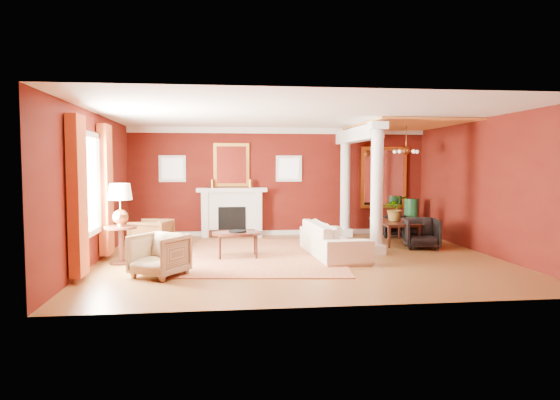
{
  "coord_description": "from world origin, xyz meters",
  "views": [
    {
      "loc": [
        -1.59,
        -9.93,
        1.89
      ],
      "look_at": [
        -0.33,
        0.6,
        1.15
      ],
      "focal_mm": 32.0,
      "sensor_mm": 36.0,
      "label": 1
    }
  ],
  "objects": [
    {
      "name": "sofa",
      "position": [
        0.74,
        0.19,
        0.47
      ],
      "size": [
        0.81,
        2.41,
        0.93
      ],
      "primitive_type": "imported",
      "rotation": [
        0.0,
        0.0,
        1.62
      ],
      "color": "#F0E4CA",
      "rests_on": "ground"
    },
    {
      "name": "column_back",
      "position": [
        1.7,
        3.0,
        1.43
      ],
      "size": [
        0.36,
        0.36,
        2.8
      ],
      "color": "silver",
      "rests_on": "ground"
    },
    {
      "name": "room_shell",
      "position": [
        0.0,
        0.0,
        2.02
      ],
      "size": [
        8.04,
        7.04,
        2.92
      ],
      "color": "#53140B",
      "rests_on": "ground"
    },
    {
      "name": "column_front",
      "position": [
        1.7,
        0.3,
        1.43
      ],
      "size": [
        0.36,
        0.36,
        2.8
      ],
      "color": "silver",
      "rests_on": "ground"
    },
    {
      "name": "overmantel_mirror",
      "position": [
        -1.3,
        3.45,
        1.9
      ],
      "size": [
        0.95,
        0.07,
        1.15
      ],
      "color": "yellow",
      "rests_on": "fireplace"
    },
    {
      "name": "green_urn",
      "position": [
        3.46,
        2.8,
        0.4
      ],
      "size": [
        0.42,
        0.42,
        1.01
      ],
      "color": "#154321",
      "rests_on": "ground"
    },
    {
      "name": "rug",
      "position": [
        -0.75,
        0.43,
        0.01
      ],
      "size": [
        3.82,
        4.79,
        0.02
      ],
      "primitive_type": "cube",
      "rotation": [
        0.0,
        0.0,
        -0.12
      ],
      "color": "maroon",
      "rests_on": "ground"
    },
    {
      "name": "fireplace",
      "position": [
        -1.3,
        3.32,
        0.65
      ],
      "size": [
        1.85,
        0.42,
        1.29
      ],
      "color": "silver",
      "rests_on": "ground"
    },
    {
      "name": "ground",
      "position": [
        0.0,
        0.0,
        0.0
      ],
      "size": [
        8.0,
        8.0,
        0.0
      ],
      "primitive_type": "plane",
      "color": "brown",
      "rests_on": "ground"
    },
    {
      "name": "dining_chair_far",
      "position": [
        2.81,
        2.76,
        0.33
      ],
      "size": [
        0.79,
        0.77,
        0.67
      ],
      "primitive_type": "imported",
      "rotation": [
        0.0,
        0.0,
        3.42
      ],
      "color": "black",
      "rests_on": "ground"
    },
    {
      "name": "header_beam",
      "position": [
        1.7,
        1.9,
        2.62
      ],
      "size": [
        0.3,
        3.2,
        0.32
      ],
      "primitive_type": "cube",
      "color": "silver",
      "rests_on": "column_front"
    },
    {
      "name": "coffee_table",
      "position": [
        -1.25,
        0.2,
        0.48
      ],
      "size": [
        1.04,
        1.04,
        0.53
      ],
      "rotation": [
        0.0,
        0.0,
        -0.07
      ],
      "color": "black",
      "rests_on": "ground"
    },
    {
      "name": "coffee_book",
      "position": [
        -1.24,
        0.26,
        0.64
      ],
      "size": [
        0.15,
        0.08,
        0.22
      ],
      "primitive_type": "imported",
      "rotation": [
        0.0,
        0.0,
        0.38
      ],
      "color": "black",
      "rests_on": "coffee_table"
    },
    {
      "name": "dining_chair_near",
      "position": [
        2.93,
        0.85,
        0.38
      ],
      "size": [
        0.86,
        0.82,
        0.76
      ],
      "primitive_type": "imported",
      "rotation": [
        0.0,
        0.0,
        -0.19
      ],
      "color": "black",
      "rests_on": "ground"
    },
    {
      "name": "dining_table",
      "position": [
        2.62,
        1.65,
        0.43
      ],
      "size": [
        0.58,
        1.56,
        0.86
      ],
      "primitive_type": "imported",
      "rotation": [
        0.0,
        0.0,
        1.54
      ],
      "color": "black",
      "rests_on": "ground"
    },
    {
      "name": "armchair_leopard",
      "position": [
        -3.1,
        1.07,
        0.4
      ],
      "size": [
        0.9,
        0.93,
        0.79
      ],
      "primitive_type": "imported",
      "rotation": [
        0.0,
        0.0,
        -1.84
      ],
      "color": "black",
      "rests_on": "ground"
    },
    {
      "name": "armchair_stripe",
      "position": [
        -2.63,
        -1.37,
        0.4
      ],
      "size": [
        1.06,
        1.05,
        0.81
      ],
      "primitive_type": "imported",
      "rotation": [
        0.0,
        0.0,
        -0.59
      ],
      "color": "tan",
      "rests_on": "ground"
    },
    {
      "name": "amber_ceiling",
      "position": [
        2.85,
        1.75,
        2.87
      ],
      "size": [
        2.3,
        3.4,
        0.04
      ],
      "primitive_type": "cube",
      "color": "#E79644",
      "rests_on": "room_shell"
    },
    {
      "name": "flank_window_right",
      "position": [
        0.25,
        3.46,
        1.8
      ],
      "size": [
        0.7,
        0.07,
        0.7
      ],
      "color": "silver",
      "rests_on": "room_shell"
    },
    {
      "name": "chandelier",
      "position": [
        2.9,
        1.8,
        2.25
      ],
      "size": [
        0.6,
        0.62,
        0.75
      ],
      "color": "#A26B32",
      "rests_on": "room_shell"
    },
    {
      "name": "crown_trim",
      "position": [
        0.0,
        3.46,
        2.82
      ],
      "size": [
        8.0,
        0.08,
        0.16
      ],
      "primitive_type": "cube",
      "color": "silver",
      "rests_on": "room_shell"
    },
    {
      "name": "left_window",
      "position": [
        -3.89,
        -0.6,
        1.42
      ],
      "size": [
        0.21,
        2.55,
        2.6
      ],
      "color": "white",
      "rests_on": "room_shell"
    },
    {
      "name": "dining_mirror",
      "position": [
        2.9,
        3.45,
        1.55
      ],
      "size": [
        1.3,
        0.07,
        1.7
      ],
      "color": "yellow",
      "rests_on": "room_shell"
    },
    {
      "name": "side_table",
      "position": [
        -3.5,
        -0.13,
        1.04
      ],
      "size": [
        0.62,
        0.62,
        1.54
      ],
      "rotation": [
        0.0,
        0.0,
        0.34
      ],
      "color": "black",
      "rests_on": "ground"
    },
    {
      "name": "flank_window_left",
      "position": [
        -2.85,
        3.46,
        1.8
      ],
      "size": [
        0.7,
        0.07,
        0.7
      ],
      "color": "silver",
      "rests_on": "room_shell"
    },
    {
      "name": "potted_plant",
      "position": [
        2.6,
        1.65,
        1.1
      ],
      "size": [
        0.65,
        0.7,
        0.49
      ],
      "primitive_type": "imported",
      "rotation": [
        0.0,
        0.0,
        -0.16
      ],
      "color": "#26591E",
      "rests_on": "dining_table"
    },
    {
      "name": "base_trim",
      "position": [
        0.0,
        3.46,
        0.06
      ],
      "size": [
        8.0,
        0.08,
        0.12
      ],
      "primitive_type": "cube",
      "color": "silver",
      "rests_on": "ground"
    }
  ]
}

